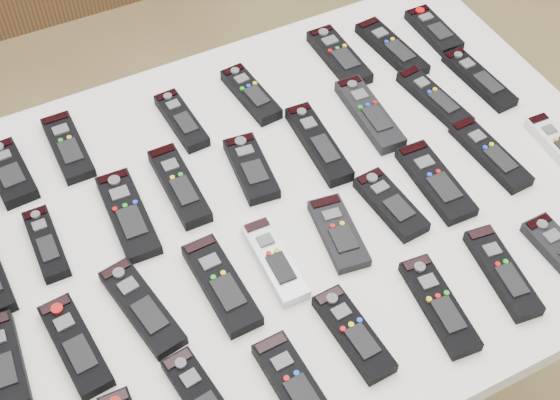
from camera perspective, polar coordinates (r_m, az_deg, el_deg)
name	(u,v)px	position (r m, az deg, el deg)	size (l,w,h in m)	color
ground	(265,357)	(2.07, -1.10, -11.42)	(4.00, 4.00, 0.00)	olive
table	(280,228)	(1.40, 0.00, -2.03)	(1.25, 0.88, 0.78)	white
remote_1	(9,173)	(1.47, -19.18, 1.89)	(0.06, 0.15, 0.02)	black
remote_2	(68,147)	(1.48, -15.26, 3.75)	(0.05, 0.17, 0.02)	black
remote_3	(181,120)	(1.49, -7.22, 5.80)	(0.05, 0.16, 0.02)	black
remote_4	(251,94)	(1.53, -2.15, 7.74)	(0.05, 0.16, 0.02)	black
remote_5	(339,57)	(1.62, 4.34, 10.41)	(0.06, 0.18, 0.02)	black
remote_6	(392,48)	(1.65, 8.16, 10.92)	(0.05, 0.19, 0.02)	black
remote_7	(434,30)	(1.71, 11.17, 12.09)	(0.05, 0.15, 0.02)	black
remote_9	(46,244)	(1.35, -16.73, -3.08)	(0.04, 0.15, 0.02)	black
remote_10	(128,215)	(1.35, -11.06, -1.06)	(0.06, 0.19, 0.02)	black
remote_11	(179,185)	(1.38, -7.37, 1.06)	(0.05, 0.18, 0.02)	black
remote_12	(251,168)	(1.40, -2.12, 2.33)	(0.06, 0.15, 0.02)	black
remote_13	(318,144)	(1.44, 2.83, 4.14)	(0.05, 0.20, 0.02)	black
remote_14	(369,114)	(1.50, 6.56, 6.27)	(0.05, 0.19, 0.02)	black
remote_15	(434,99)	(1.55, 11.21, 7.27)	(0.05, 0.18, 0.02)	black
remote_16	(479,79)	(1.61, 14.35, 8.56)	(0.05, 0.18, 0.02)	black
remote_17	(2,363)	(1.24, -19.67, -11.14)	(0.06, 0.16, 0.02)	black
remote_18	(75,345)	(1.23, -14.73, -10.25)	(0.05, 0.17, 0.02)	black
remote_19	(142,307)	(1.24, -10.05, -7.74)	(0.05, 0.18, 0.02)	black
remote_20	(221,285)	(1.25, -4.31, -6.20)	(0.06, 0.18, 0.02)	black
remote_21	(275,261)	(1.27, -0.38, -4.46)	(0.05, 0.17, 0.02)	#B7B7BC
remote_22	(338,233)	(1.31, 4.30, -2.42)	(0.06, 0.15, 0.02)	black
remote_23	(391,204)	(1.35, 8.10, -0.32)	(0.05, 0.15, 0.02)	black
remote_24	(435,182)	(1.40, 11.30, 1.33)	(0.06, 0.18, 0.02)	black
remote_25	(490,154)	(1.47, 15.11, 3.26)	(0.05, 0.18, 0.02)	black
remote_26	(559,146)	(1.52, 19.75, 3.72)	(0.04, 0.16, 0.02)	silver
remote_30	(294,385)	(1.16, 1.04, -13.37)	(0.05, 0.16, 0.02)	black
remote_31	(353,334)	(1.20, 5.39, -9.70)	(0.05, 0.16, 0.02)	black
remote_32	(439,305)	(1.25, 11.57, -7.55)	(0.05, 0.18, 0.02)	black
remote_33	(502,272)	(1.31, 15.96, -5.11)	(0.05, 0.17, 0.02)	black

